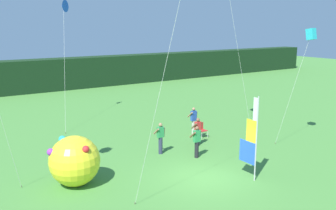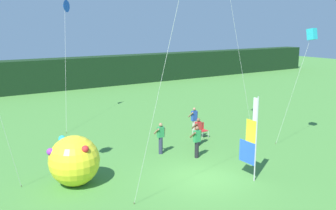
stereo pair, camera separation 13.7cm
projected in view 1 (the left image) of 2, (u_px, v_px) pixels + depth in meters
name	position (u px, v px, depth m)	size (l,w,h in m)	color
ground_plane	(202.00, 178.00, 17.28)	(120.00, 120.00, 0.00)	#478438
distant_treeline	(38.00, 76.00, 39.15)	(80.00, 2.40, 3.33)	black
banner_flag	(251.00, 140.00, 16.82)	(0.06, 1.03, 3.87)	#B7B7BC
person_near_banner	(193.00, 120.00, 23.87)	(0.55, 0.48, 1.77)	#B7B2A3
person_mid_field	(198.00, 131.00, 21.71)	(0.55, 0.48, 1.64)	black
person_far_left	(160.00, 137.00, 20.30)	(0.55, 0.48, 1.73)	#2D334C
person_far_right	(197.00, 141.00, 19.72)	(0.55, 0.48, 1.71)	black
inflatable_balloon	(75.00, 161.00, 16.29)	(2.21, 2.21, 2.21)	yellow
folding_chair	(201.00, 129.00, 23.46)	(0.51, 0.51, 0.89)	#BCBCC1
kite_blue_delta_1	(64.00, 6.00, 26.40)	(2.01, 4.09, 8.58)	brown
kite_cyan_box_2	(311.00, 35.00, 20.94)	(1.66, 1.12, 6.70)	brown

